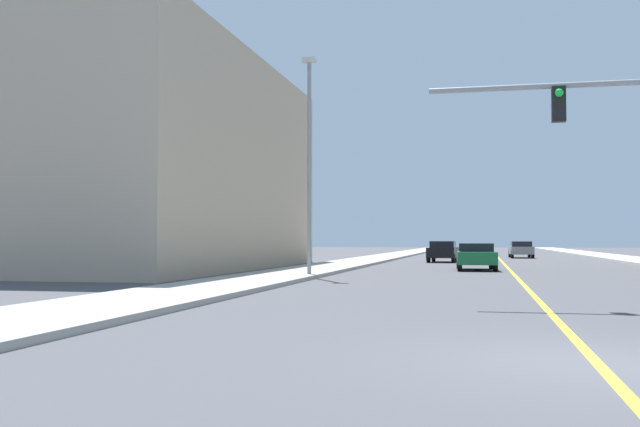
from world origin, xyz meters
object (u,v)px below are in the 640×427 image
(street_lamp, at_px, (309,155))
(car_gray, at_px, (521,249))
(car_black, at_px, (443,251))
(car_green, at_px, (476,256))

(street_lamp, distance_m, car_gray, 36.58)
(car_black, bearing_deg, street_lamp, -98.34)
(car_gray, xyz_separation_m, car_black, (-5.84, -13.34, 0.00))
(street_lamp, bearing_deg, car_black, 78.80)
(car_green, xyz_separation_m, car_gray, (3.54, 26.03, 0.03))
(street_lamp, height_order, car_black, street_lamp)
(street_lamp, distance_m, car_green, 11.85)
(car_gray, bearing_deg, street_lamp, -107.24)
(street_lamp, bearing_deg, car_green, 53.46)
(car_green, relative_size, car_black, 1.08)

